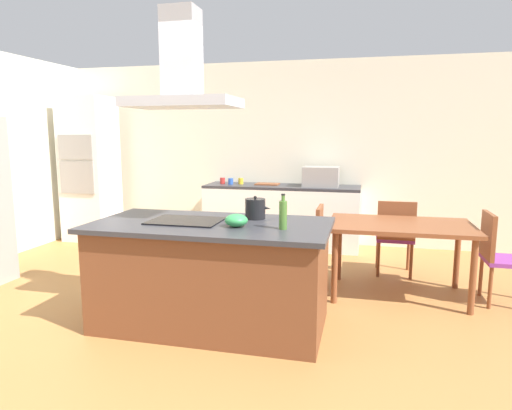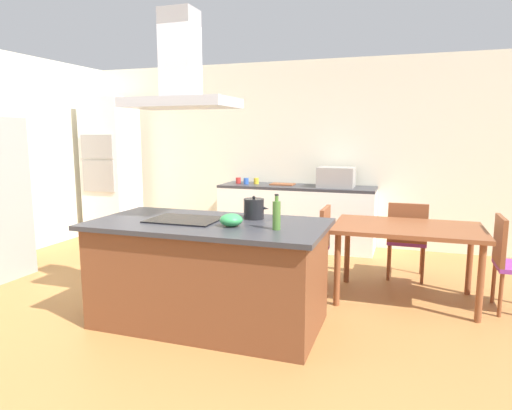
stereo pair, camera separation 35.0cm
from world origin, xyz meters
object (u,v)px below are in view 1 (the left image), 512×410
at_px(mixing_bowl, 236,220).
at_px(dining_table, 400,231).
at_px(range_hood, 182,76).
at_px(chair_at_right_end, 499,252).
at_px(chair_facing_back_wall, 395,233).
at_px(countertop_microwave, 321,177).
at_px(olive_oil_bottle, 283,214).
at_px(coffee_mug_blue, 231,181).
at_px(coffee_mug_yellow, 241,181).
at_px(coffee_mug_red, 223,181).
at_px(chair_at_left_end, 309,242).
at_px(wall_oven_stack, 90,169).
at_px(cutting_board, 267,184).
at_px(tea_kettle, 255,209).
at_px(cooktop, 186,221).

bearing_deg(mixing_bowl, dining_table, 42.34).
bearing_deg(range_hood, chair_at_right_end, 22.37).
distance_m(chair_facing_back_wall, range_hood, 3.02).
bearing_deg(countertop_microwave, olive_oil_bottle, -90.11).
height_order(coffee_mug_blue, coffee_mug_yellow, same).
relative_size(coffee_mug_red, coffee_mug_yellow, 1.00).
xyz_separation_m(countertop_microwave, chair_facing_back_wall, (0.97, -1.08, -0.53)).
bearing_deg(chair_facing_back_wall, countertop_microwave, 131.86).
xyz_separation_m(mixing_bowl, chair_at_left_end, (0.44, 1.24, -0.44)).
relative_size(olive_oil_bottle, wall_oven_stack, 0.13).
relative_size(coffee_mug_red, cutting_board, 0.26).
bearing_deg(cutting_board, dining_table, -45.64).
bearing_deg(coffee_mug_yellow, chair_at_left_end, -55.00).
bearing_deg(range_hood, mixing_bowl, -12.42).
distance_m(coffee_mug_yellow, range_hood, 3.15).
distance_m(olive_oil_bottle, dining_table, 1.62).
bearing_deg(mixing_bowl, chair_at_right_end, 28.56).
relative_size(countertop_microwave, coffee_mug_blue, 5.56).
height_order(tea_kettle, wall_oven_stack, wall_oven_stack).
bearing_deg(countertop_microwave, mixing_bowl, -97.41).
xyz_separation_m(coffee_mug_blue, chair_at_left_end, (1.38, -1.71, -0.44)).
xyz_separation_m(olive_oil_bottle, coffee_mug_yellow, (-1.18, 3.02, -0.07)).
relative_size(coffee_mug_blue, dining_table, 0.06).
height_order(countertop_microwave, chair_facing_back_wall, countertop_microwave).
distance_m(olive_oil_bottle, coffee_mug_yellow, 3.25).
xyz_separation_m(mixing_bowl, coffee_mug_red, (-1.08, 3.00, -0.01)).
distance_m(olive_oil_bottle, wall_oven_stack, 4.49).
bearing_deg(chair_at_left_end, mixing_bowl, -109.69).
bearing_deg(range_hood, tea_kettle, 25.77).
relative_size(olive_oil_bottle, dining_table, 0.20).
bearing_deg(chair_facing_back_wall, dining_table, -90.00).
bearing_deg(wall_oven_stack, tea_kettle, -36.48).
bearing_deg(chair_at_right_end, coffee_mug_red, 152.31).
distance_m(cutting_board, chair_at_right_end, 3.25).
bearing_deg(coffee_mug_yellow, coffee_mug_red, -176.69).
height_order(wall_oven_stack, dining_table, wall_oven_stack).
distance_m(mixing_bowl, chair_at_right_end, 2.63).
bearing_deg(olive_oil_bottle, countertop_microwave, 89.89).
xyz_separation_m(olive_oil_bottle, chair_at_left_end, (0.06, 1.25, -0.51)).
distance_m(coffee_mug_blue, wall_oven_stack, 2.23).
relative_size(cutting_board, chair_at_left_end, 0.38).
relative_size(dining_table, chair_at_left_end, 1.57).
bearing_deg(cooktop, chair_at_left_end, 50.89).
height_order(olive_oil_bottle, dining_table, olive_oil_bottle).
distance_m(cutting_board, chair_at_left_end, 2.03).
bearing_deg(chair_at_left_end, cutting_board, 115.12).
distance_m(cooktop, wall_oven_stack, 3.77).
distance_m(mixing_bowl, coffee_mug_yellow, 3.12).
distance_m(cooktop, coffee_mug_blue, 2.88).
relative_size(cooktop, range_hood, 0.67).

